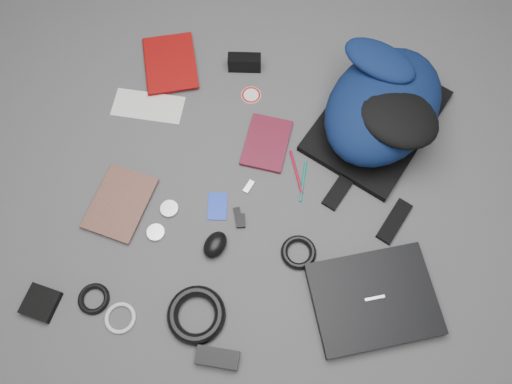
% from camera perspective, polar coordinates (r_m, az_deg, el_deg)
% --- Properties ---
extents(ground, '(4.00, 4.00, 0.00)m').
position_cam_1_polar(ground, '(1.58, 0.00, -0.27)').
color(ground, '#4F4F51').
rests_on(ground, ground).
extents(backpack, '(0.54, 0.62, 0.22)m').
position_cam_1_polar(backpack, '(1.66, 14.34, 9.56)').
color(backpack, '#071333').
rests_on(backpack, ground).
extents(laptop, '(0.43, 0.38, 0.03)m').
position_cam_1_polar(laptop, '(1.51, 13.28, -11.82)').
color(laptop, black).
rests_on(laptop, ground).
extents(textbook_red, '(0.25, 0.29, 0.03)m').
position_cam_1_polar(textbook_red, '(1.85, -12.57, 13.75)').
color(textbook_red, '#760607').
rests_on(textbook_red, ground).
extents(comic_book, '(0.20, 0.25, 0.02)m').
position_cam_1_polar(comic_book, '(1.65, -17.79, -0.31)').
color(comic_book, '#C1560D').
rests_on(comic_book, ground).
extents(envelope, '(0.24, 0.12, 0.00)m').
position_cam_1_polar(envelope, '(1.77, -12.22, 9.56)').
color(envelope, silver).
rests_on(envelope, ground).
extents(dvd_case, '(0.15, 0.20, 0.02)m').
position_cam_1_polar(dvd_case, '(1.65, 1.23, 5.63)').
color(dvd_case, '#480D1A').
rests_on(dvd_case, ground).
extents(compact_camera, '(0.12, 0.06, 0.06)m').
position_cam_1_polar(compact_camera, '(1.80, -1.33, 14.57)').
color(compact_camera, black).
rests_on(compact_camera, ground).
extents(sticker_disc, '(0.09, 0.09, 0.00)m').
position_cam_1_polar(sticker_disc, '(1.76, -0.57, 11.02)').
color(sticker_disc, white).
rests_on(sticker_disc, ground).
extents(pen_teal, '(0.01, 0.14, 0.01)m').
position_cam_1_polar(pen_teal, '(1.60, 5.40, 1.24)').
color(pen_teal, '#0C7362').
rests_on(pen_teal, ground).
extents(pen_red, '(0.07, 0.14, 0.01)m').
position_cam_1_polar(pen_red, '(1.62, 4.61, 2.33)').
color(pen_red, maroon).
rests_on(pen_red, ground).
extents(id_badge, '(0.07, 0.10, 0.00)m').
position_cam_1_polar(id_badge, '(1.57, -4.43, -1.63)').
color(id_badge, '#1A38C3').
rests_on(id_badge, ground).
extents(usb_black, '(0.04, 0.06, 0.01)m').
position_cam_1_polar(usb_black, '(1.55, -2.09, -2.73)').
color(usb_black, black).
rests_on(usb_black, ground).
extents(usb_silver, '(0.03, 0.05, 0.01)m').
position_cam_1_polar(usb_silver, '(1.59, -0.84, 0.61)').
color(usb_silver, silver).
rests_on(usb_silver, ground).
extents(key_fob, '(0.04, 0.05, 0.01)m').
position_cam_1_polar(key_fob, '(1.55, -1.77, -3.31)').
color(key_fob, black).
rests_on(key_fob, ground).
extents(mouse, '(0.09, 0.10, 0.05)m').
position_cam_1_polar(mouse, '(1.51, -4.69, -6.02)').
color(mouse, black).
rests_on(mouse, ground).
extents(headphone_left, '(0.07, 0.07, 0.01)m').
position_cam_1_polar(headphone_left, '(1.56, -11.38, -4.57)').
color(headphone_left, silver).
rests_on(headphone_left, ground).
extents(headphone_right, '(0.07, 0.07, 0.01)m').
position_cam_1_polar(headphone_right, '(1.58, -9.87, -1.91)').
color(headphone_right, '#A5A5A7').
rests_on(headphone_right, ground).
extents(cable_coil, '(0.12, 0.12, 0.02)m').
position_cam_1_polar(cable_coil, '(1.52, 4.88, -6.88)').
color(cable_coil, black).
rests_on(cable_coil, ground).
extents(power_brick, '(0.12, 0.05, 0.03)m').
position_cam_1_polar(power_brick, '(1.46, -4.42, -18.35)').
color(power_brick, black).
rests_on(power_brick, ground).
extents(power_cord_coil, '(0.22, 0.22, 0.03)m').
position_cam_1_polar(power_cord_coil, '(1.48, -6.83, -13.76)').
color(power_cord_coil, black).
rests_on(power_cord_coil, ground).
extents(pouch, '(0.10, 0.10, 0.02)m').
position_cam_1_polar(pouch, '(1.60, -23.39, -11.55)').
color(pouch, black).
rests_on(pouch, ground).
extents(earbud_coil, '(0.12, 0.12, 0.02)m').
position_cam_1_polar(earbud_coil, '(1.56, -18.05, -11.52)').
color(earbud_coil, black).
rests_on(earbud_coil, ground).
extents(white_cable_coil, '(0.11, 0.11, 0.01)m').
position_cam_1_polar(white_cable_coil, '(1.53, -15.26, -13.72)').
color(white_cable_coil, silver).
rests_on(white_cable_coil, ground).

